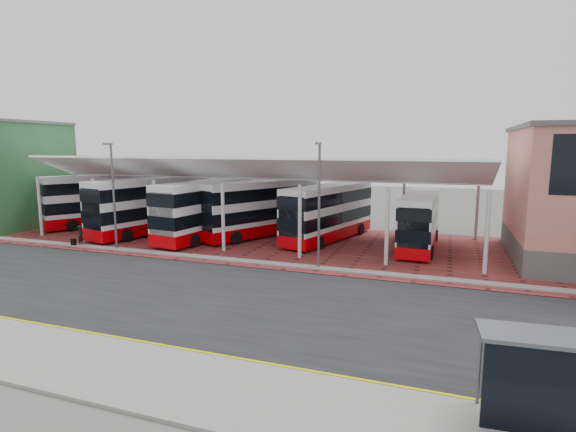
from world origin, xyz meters
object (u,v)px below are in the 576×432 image
at_px(bus_1, 152,206).
at_px(bus_3, 260,209).
at_px(bus_0, 108,200).
at_px(bus_2, 210,209).
at_px(bus_5, 419,221).
at_px(pedestrian, 81,235).
at_px(bus_shelter, 553,374).
at_px(bus_4, 328,213).

relative_size(bus_1, bus_3, 1.06).
height_order(bus_0, bus_3, bus_0).
relative_size(bus_0, bus_2, 0.98).
relative_size(bus_0, bus_5, 1.17).
relative_size(bus_1, pedestrian, 7.75).
distance_m(bus_3, bus_5, 13.39).
distance_m(bus_2, bus_3, 4.34).
bearing_deg(bus_2, bus_3, 37.08).
bearing_deg(pedestrian, bus_0, 8.80).
xyz_separation_m(bus_1, bus_shelter, (27.97, -20.63, -0.76)).
bearing_deg(pedestrian, bus_2, -71.82).
height_order(bus_1, bus_4, bus_1).
bearing_deg(bus_2, bus_1, -172.16).
bearing_deg(bus_0, bus_1, 12.78).
relative_size(bus_2, bus_5, 1.19).
height_order(bus_2, pedestrian, bus_2).
xyz_separation_m(bus_1, bus_4, (15.76, 2.41, -0.18)).
bearing_deg(bus_3, bus_1, -141.39).
relative_size(bus_0, bus_3, 1.01).
bearing_deg(bus_3, bus_4, 29.99).
relative_size(bus_2, bus_shelter, 3.60).
height_order(pedestrian, bus_shelter, bus_shelter).
bearing_deg(bus_3, bus_2, -124.47).
relative_size(bus_0, bus_shelter, 3.53).
relative_size(bus_4, bus_shelter, 3.41).
bearing_deg(pedestrian, bus_shelter, -135.20).
height_order(bus_1, bus_5, bus_1).
xyz_separation_m(bus_3, bus_5, (13.38, -0.28, -0.34)).
bearing_deg(bus_5, bus_shelter, -76.56).
height_order(bus_2, bus_shelter, bus_2).
bearing_deg(bus_3, bus_shelter, -24.55).
xyz_separation_m(bus_2, bus_4, (9.83, 2.45, -0.13)).
xyz_separation_m(bus_2, bus_5, (17.19, 1.82, -0.36)).
xyz_separation_m(bus_5, bus_shelter, (4.86, -22.41, -0.36)).
bearing_deg(bus_0, bus_2, 20.61).
relative_size(bus_5, pedestrian, 6.34).
height_order(bus_0, pedestrian, bus_0).
bearing_deg(bus_4, bus_1, -156.37).
xyz_separation_m(bus_0, bus_2, (12.70, -2.19, -0.06)).
xyz_separation_m(bus_4, pedestrian, (-17.90, -8.75, -1.49)).
bearing_deg(bus_5, bus_1, -174.39).
xyz_separation_m(bus_4, bus_shelter, (12.22, -23.04, -0.58)).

